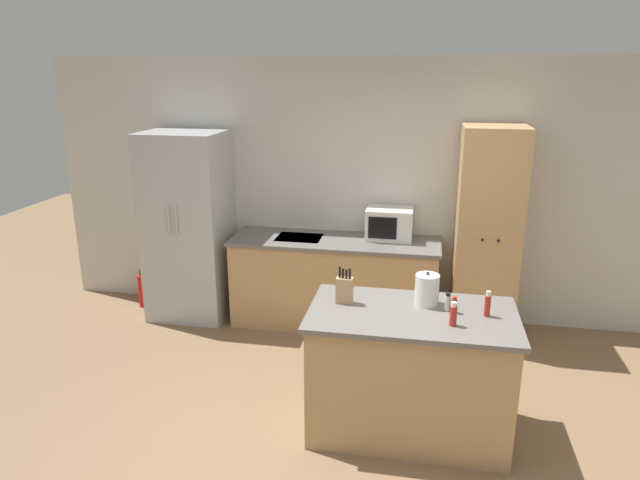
{
  "coord_description": "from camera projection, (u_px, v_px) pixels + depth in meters",
  "views": [
    {
      "loc": [
        0.26,
        -3.27,
        2.5
      ],
      "look_at": [
        -0.62,
        1.4,
        1.05
      ],
      "focal_mm": 32.0,
      "sensor_mm": 36.0,
      "label": 1
    }
  ],
  "objects": [
    {
      "name": "microwave",
      "position": [
        389.0,
        224.0,
        5.54
      ],
      "size": [
        0.45,
        0.34,
        0.3
      ],
      "color": "white",
      "rests_on": "back_counter"
    },
    {
      "name": "back_counter",
      "position": [
        335.0,
        281.0,
        5.68
      ],
      "size": [
        2.04,
        0.67,
        0.88
      ],
      "color": "tan",
      "rests_on": "ground_plane"
    },
    {
      "name": "fire_extinguisher",
      "position": [
        143.0,
        290.0,
        6.16
      ],
      "size": [
        0.1,
        0.1,
        0.42
      ],
      "color": "red",
      "rests_on": "ground_plane"
    },
    {
      "name": "kettle",
      "position": [
        427.0,
        290.0,
        3.94
      ],
      "size": [
        0.17,
        0.17,
        0.24
      ],
      "color": "white",
      "rests_on": "kitchen_island"
    },
    {
      "name": "spice_bottle_green_herb",
      "position": [
        488.0,
        305.0,
        3.76
      ],
      "size": [
        0.04,
        0.04,
        0.18
      ],
      "color": "#B2281E",
      "rests_on": "kitchen_island"
    },
    {
      "name": "spice_bottle_tall_dark",
      "position": [
        454.0,
        305.0,
        3.82
      ],
      "size": [
        0.04,
        0.04,
        0.12
      ],
      "color": "#563319",
      "rests_on": "kitchen_island"
    },
    {
      "name": "pantry_cabinet",
      "position": [
        487.0,
        235.0,
        5.29
      ],
      "size": [
        0.57,
        0.62,
        2.0
      ],
      "color": "tan",
      "rests_on": "ground_plane"
    },
    {
      "name": "spice_bottle_amber_oil",
      "position": [
        448.0,
        302.0,
        3.86
      ],
      "size": [
        0.04,
        0.04,
        0.13
      ],
      "color": "beige",
      "rests_on": "kitchen_island"
    },
    {
      "name": "knife_block",
      "position": [
        345.0,
        290.0,
        3.97
      ],
      "size": [
        0.12,
        0.06,
        0.27
      ],
      "color": "tan",
      "rests_on": "kitchen_island"
    },
    {
      "name": "refrigerator",
      "position": [
        189.0,
        226.0,
        5.78
      ],
      "size": [
        0.78,
        0.71,
        1.9
      ],
      "color": "#B7BABC",
      "rests_on": "ground_plane"
    },
    {
      "name": "ground_plane",
      "position": [
        371.0,
        453.0,
        3.85
      ],
      "size": [
        14.0,
        14.0,
        0.0
      ],
      "primitive_type": "plane",
      "color": "#846647"
    },
    {
      "name": "kitchen_island",
      "position": [
        409.0,
        372.0,
        3.98
      ],
      "size": [
        1.41,
        0.8,
        0.91
      ],
      "color": "tan",
      "rests_on": "ground_plane"
    },
    {
      "name": "wall_back",
      "position": [
        398.0,
        192.0,
        5.66
      ],
      "size": [
        7.2,
        0.06,
        2.6
      ],
      "color": "beige",
      "rests_on": "ground_plane"
    },
    {
      "name": "spice_bottle_short_red",
      "position": [
        453.0,
        315.0,
        3.63
      ],
      "size": [
        0.05,
        0.05,
        0.16
      ],
      "color": "#B2281E",
      "rests_on": "kitchen_island"
    }
  ]
}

